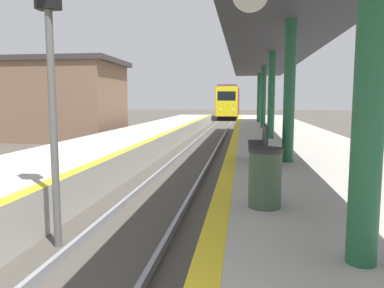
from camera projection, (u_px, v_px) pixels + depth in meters
train at (229, 102)px, 52.23m from camera, size 2.69×16.42×4.40m
signal_near at (49, 45)px, 5.85m from camera, size 0.36×0.31×4.72m
station_canopy at (272, 52)px, 14.96m from camera, size 3.48×30.02×3.70m
trash_bin at (265, 177)px, 5.37m from camera, size 0.50×0.50×0.86m
bench at (260, 143)px, 9.38m from camera, size 0.44×1.52×0.92m
station_building at (11, 100)px, 23.76m from camera, size 14.26×5.62×4.94m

